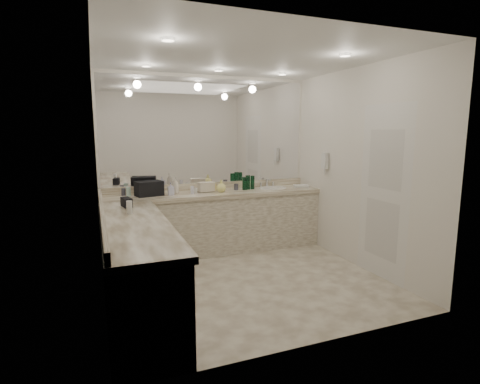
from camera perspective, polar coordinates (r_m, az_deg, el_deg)
name	(u,v)px	position (r m, az deg, el deg)	size (l,w,h in m)	color
floor	(245,280)	(4.66, 0.78, -13.20)	(3.20, 3.20, 0.00)	beige
ceiling	(246,56)	(4.38, 0.86, 20.02)	(3.20, 3.20, 0.00)	white
wall_back	(208,163)	(5.75, -4.85, 4.43)	(3.20, 0.02, 2.60)	white
wall_left	(98,180)	(4.02, -20.83, 1.78)	(0.02, 3.00, 2.60)	white
wall_right	(358,168)	(5.15, 17.57, 3.47)	(0.02, 3.00, 2.60)	white
vanity_back_base	(215,223)	(5.61, -3.85, -4.81)	(3.20, 0.60, 0.84)	silver
vanity_back_top	(215,194)	(5.50, -3.87, -0.28)	(3.20, 0.64, 0.06)	#EDE3CA
vanity_left_base	(136,269)	(3.95, -15.59, -11.27)	(0.60, 2.40, 0.84)	silver
vanity_left_top	(135,225)	(3.82, -15.73, -4.91)	(0.64, 2.42, 0.06)	#EDE3CA
backsplash_back	(209,186)	(5.77, -4.74, 0.95)	(3.20, 0.04, 0.10)	#EDE3CA
backsplash_left	(102,213)	(4.08, -20.27, -3.09)	(0.04, 3.00, 0.10)	#EDE3CA
mirror_back	(208,132)	(5.71, -4.88, 9.17)	(3.12, 0.01, 1.55)	white
mirror_left	(96,132)	(3.99, -21.06, 8.56)	(0.01, 2.92, 1.55)	white
sink	(273,189)	(5.86, 4.99, 0.53)	(0.44, 0.44, 0.03)	white
faucet	(267,182)	(6.04, 4.12, 1.52)	(0.24, 0.16, 0.14)	silver
wall_phone	(325,161)	(5.68, 12.81, 4.68)	(0.06, 0.10, 0.24)	white
door	(384,193)	(4.80, 21.03, -0.12)	(0.02, 0.82, 2.10)	white
black_toiletry_bag	(149,188)	(5.30, -13.69, 0.53)	(0.35, 0.22, 0.20)	black
black_bag_spill	(127,203)	(4.56, -16.90, -1.59)	(0.09, 0.20, 0.11)	black
cream_cosmetic_case	(206,187)	(5.51, -5.16, 0.72)	(0.23, 0.14, 0.13)	beige
hand_towel	(301,186)	(6.01, 9.27, 0.89)	(0.22, 0.15, 0.04)	white
lotion_left	(129,207)	(4.20, -16.50, -2.24)	(0.06, 0.06, 0.14)	white
soap_bottle_a	(176,185)	(5.42, -9.79, 1.02)	(0.09, 0.09, 0.23)	white
soap_bottle_b	(171,189)	(5.28, -10.50, 0.49)	(0.08, 0.08, 0.18)	silver
soap_bottle_c	(221,186)	(5.47, -2.88, 0.94)	(0.14, 0.14, 0.18)	#F9F387
green_bottle_0	(245,183)	(5.67, 0.72, 1.32)	(0.07, 0.07, 0.19)	#0F4325
green_bottle_1	(252,182)	(5.74, 1.92, 1.48)	(0.06, 0.06, 0.21)	#0F4325
green_bottle_2	(248,182)	(5.72, 1.20, 1.49)	(0.07, 0.07, 0.22)	#0F4325
amenity_bottle_0	(128,194)	(5.38, -16.69, -0.23)	(0.06, 0.06, 0.06)	#E0B28C
amenity_bottle_1	(123,192)	(5.40, -17.34, 0.01)	(0.06, 0.06, 0.10)	#3F3F4C
amenity_bottle_2	(192,190)	(5.34, -7.26, 0.31)	(0.05, 0.05, 0.11)	silver
amenity_bottle_3	(236,187)	(5.65, -0.60, 0.78)	(0.07, 0.07, 0.09)	#3F3F4C
amenity_bottle_4	(215,187)	(5.63, -3.84, 0.74)	(0.04, 0.04, 0.10)	#F2D84C
amenity_bottle_5	(128,192)	(5.34, -16.63, 0.05)	(0.06, 0.06, 0.12)	silver
amenity_bottle_6	(153,193)	(5.28, -13.16, -0.21)	(0.06, 0.06, 0.07)	#E57F66
amenity_bottle_7	(196,190)	(5.43, -6.75, 0.26)	(0.05, 0.05, 0.07)	white
amenity_bottle_8	(142,192)	(5.34, -14.71, -0.02)	(0.05, 0.05, 0.10)	silver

